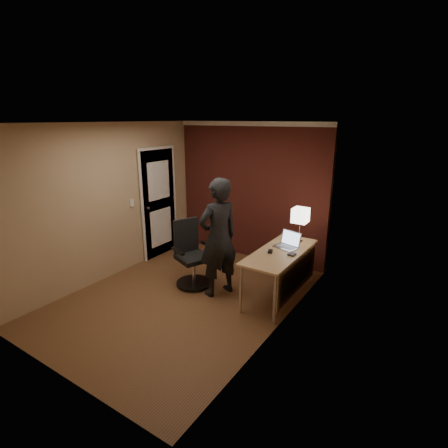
{
  "coord_description": "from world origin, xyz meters",
  "views": [
    {
      "loc": [
        3.04,
        -3.6,
        2.56
      ],
      "look_at": [
        0.35,
        0.55,
        1.05
      ],
      "focal_mm": 28.0,
      "sensor_mm": 36.0,
      "label": 1
    }
  ],
  "objects_px": {
    "desk_lamp": "(300,216)",
    "desk": "(285,260)",
    "office_chair": "(191,257)",
    "person": "(218,238)",
    "laptop": "(288,243)",
    "mouse": "(270,251)",
    "wallet": "(292,254)"
  },
  "relations": [
    {
      "from": "desk_lamp",
      "to": "desk",
      "type": "bearing_deg",
      "value": -90.41
    },
    {
      "from": "laptop",
      "to": "office_chair",
      "type": "height_order",
      "value": "office_chair"
    },
    {
      "from": "laptop",
      "to": "mouse",
      "type": "bearing_deg",
      "value": -109.31
    },
    {
      "from": "desk_lamp",
      "to": "mouse",
      "type": "bearing_deg",
      "value": -105.1
    },
    {
      "from": "desk",
      "to": "person",
      "type": "relative_size",
      "value": 0.85
    },
    {
      "from": "office_chair",
      "to": "person",
      "type": "relative_size",
      "value": 0.58
    },
    {
      "from": "office_chair",
      "to": "person",
      "type": "bearing_deg",
      "value": -2.76
    },
    {
      "from": "mouse",
      "to": "laptop",
      "type": "bearing_deg",
      "value": 53.59
    },
    {
      "from": "laptop",
      "to": "office_chair",
      "type": "bearing_deg",
      "value": -157.29
    },
    {
      "from": "laptop",
      "to": "office_chair",
      "type": "relative_size",
      "value": 0.38
    },
    {
      "from": "wallet",
      "to": "person",
      "type": "distance_m",
      "value": 1.08
    },
    {
      "from": "desk_lamp",
      "to": "office_chair",
      "type": "distance_m",
      "value": 1.81
    },
    {
      "from": "office_chair",
      "to": "desk",
      "type": "bearing_deg",
      "value": 14.22
    },
    {
      "from": "desk_lamp",
      "to": "person",
      "type": "bearing_deg",
      "value": -134.96
    },
    {
      "from": "desk",
      "to": "person",
      "type": "xyz_separation_m",
      "value": [
        -0.89,
        -0.39,
        0.28
      ]
    },
    {
      "from": "desk_lamp",
      "to": "person",
      "type": "distance_m",
      "value": 1.29
    },
    {
      "from": "desk",
      "to": "mouse",
      "type": "distance_m",
      "value": 0.26
    },
    {
      "from": "desk",
      "to": "office_chair",
      "type": "xyz_separation_m",
      "value": [
        -1.42,
        -0.36,
        -0.15
      ]
    },
    {
      "from": "laptop",
      "to": "wallet",
      "type": "height_order",
      "value": "laptop"
    },
    {
      "from": "desk",
      "to": "person",
      "type": "distance_m",
      "value": 1.01
    },
    {
      "from": "desk",
      "to": "wallet",
      "type": "distance_m",
      "value": 0.2
    },
    {
      "from": "desk",
      "to": "mouse",
      "type": "bearing_deg",
      "value": -141.98
    },
    {
      "from": "mouse",
      "to": "wallet",
      "type": "relative_size",
      "value": 0.91
    },
    {
      "from": "laptop",
      "to": "desk",
      "type": "bearing_deg",
      "value": -77.4
    },
    {
      "from": "desk",
      "to": "office_chair",
      "type": "relative_size",
      "value": 1.46
    },
    {
      "from": "desk_lamp",
      "to": "mouse",
      "type": "distance_m",
      "value": 0.78
    },
    {
      "from": "desk_lamp",
      "to": "laptop",
      "type": "bearing_deg",
      "value": -99.93
    },
    {
      "from": "office_chair",
      "to": "person",
      "type": "xyz_separation_m",
      "value": [
        0.53,
        -0.03,
        0.43
      ]
    },
    {
      "from": "wallet",
      "to": "office_chair",
      "type": "bearing_deg",
      "value": -168.96
    },
    {
      "from": "office_chair",
      "to": "person",
      "type": "distance_m",
      "value": 0.68
    },
    {
      "from": "desk",
      "to": "desk_lamp",
      "type": "relative_size",
      "value": 2.8
    },
    {
      "from": "desk",
      "to": "laptop",
      "type": "xyz_separation_m",
      "value": [
        -0.05,
        0.21,
        0.19
      ]
    }
  ]
}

